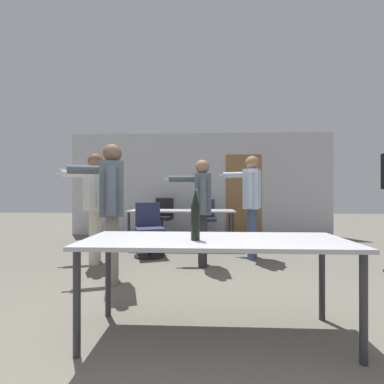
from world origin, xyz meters
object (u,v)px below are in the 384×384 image
(person_right_polo, at_px, (111,200))
(person_left_plaid, at_px, (251,196))
(person_far_watching, at_px, (94,198))
(office_chair_mid_tucked, at_px, (149,231))
(person_center_tall, at_px, (202,202))
(beer_bottle, at_px, (195,216))
(office_chair_near_pushed, at_px, (163,219))
(office_chair_far_right, at_px, (206,220))

(person_right_polo, relative_size, person_left_plaid, 0.99)
(person_far_watching, height_order, office_chair_mid_tucked, person_far_watching)
(person_center_tall, relative_size, person_far_watching, 0.93)
(beer_bottle, bearing_deg, person_right_polo, 132.08)
(person_center_tall, bearing_deg, beer_bottle, 176.34)
(office_chair_near_pushed, bearing_deg, person_left_plaid, 141.84)
(office_chair_far_right, bearing_deg, beer_bottle, 86.51)
(person_far_watching, distance_m, office_chair_mid_tucked, 1.08)
(office_chair_far_right, distance_m, beer_bottle, 4.21)
(person_center_tall, distance_m, beer_bottle, 1.95)
(person_right_polo, height_order, beer_bottle, person_right_polo)
(beer_bottle, bearing_deg, person_far_watching, 128.90)
(office_chair_near_pushed, height_order, office_chair_far_right, office_chair_near_pushed)
(person_right_polo, bearing_deg, person_left_plaid, -74.46)
(person_center_tall, relative_size, office_chair_mid_tucked, 1.73)
(office_chair_far_right, bearing_deg, office_chair_mid_tucked, 56.92)
(person_right_polo, distance_m, person_far_watching, 1.02)
(person_left_plaid, distance_m, office_chair_far_right, 2.00)
(office_chair_mid_tucked, relative_size, beer_bottle, 2.41)
(office_chair_far_right, relative_size, office_chair_mid_tucked, 1.02)
(person_center_tall, relative_size, person_right_polo, 0.94)
(person_center_tall, height_order, person_right_polo, person_right_polo)
(office_chair_far_right, height_order, office_chair_mid_tucked, office_chair_far_right)
(person_center_tall, xyz_separation_m, office_chair_far_right, (0.09, 2.23, -0.52))
(person_left_plaid, relative_size, person_far_watching, 1.00)
(person_right_polo, bearing_deg, person_far_watching, 16.51)
(person_right_polo, distance_m, office_chair_near_pushed, 3.06)
(person_right_polo, xyz_separation_m, office_chair_near_pushed, (0.16, 3.00, -0.55))
(person_center_tall, xyz_separation_m, person_left_plaid, (0.83, 0.47, 0.08))
(beer_bottle, bearing_deg, office_chair_mid_tucked, 109.10)
(office_chair_near_pushed, distance_m, office_chair_far_right, 1.03)
(office_chair_near_pushed, relative_size, office_chair_far_right, 1.03)
(person_far_watching, xyz_separation_m, beer_bottle, (1.63, -2.02, -0.10))
(office_chair_near_pushed, bearing_deg, office_chair_far_right, -172.95)
(person_center_tall, bearing_deg, office_chair_near_pushed, 20.30)
(person_center_tall, relative_size, office_chair_far_right, 1.70)
(person_left_plaid, distance_m, person_far_watching, 2.53)
(person_left_plaid, bearing_deg, beer_bottle, 179.81)
(office_chair_far_right, bearing_deg, person_center_tall, 85.91)
(office_chair_near_pushed, height_order, office_chair_mid_tucked, office_chair_near_pushed)
(person_center_tall, bearing_deg, person_far_watching, 85.29)
(person_left_plaid, xyz_separation_m, office_chair_mid_tucked, (-1.74, 0.11, -0.61))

